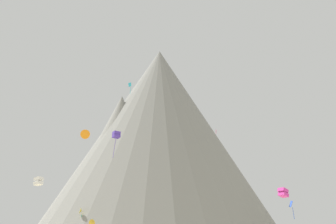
# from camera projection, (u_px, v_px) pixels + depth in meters

# --- Properties ---
(rock_massif) EXTENTS (94.43, 94.43, 62.59)m
(rock_massif) POSITION_uv_depth(u_px,v_px,m) (155.00, 151.00, 105.54)
(rock_massif) COLOR gray
(rock_massif) RESTS_ON ground_plane
(kite_yellow_low) EXTENTS (1.03, 1.39, 2.79)m
(kite_yellow_low) POSITION_uv_depth(u_px,v_px,m) (81.00, 211.00, 75.03)
(kite_yellow_low) COLOR yellow
(kite_gold_low) EXTENTS (1.09, 1.10, 1.26)m
(kite_gold_low) POSITION_uv_depth(u_px,v_px,m) (92.00, 223.00, 64.83)
(kite_gold_low) COLOR gold
(kite_orange_mid) EXTENTS (1.74, 1.14, 1.64)m
(kite_orange_mid) POSITION_uv_depth(u_px,v_px,m) (85.00, 134.00, 61.98)
(kite_orange_mid) COLOR orange
(kite_white_low) EXTENTS (1.38, 1.34, 1.29)m
(kite_white_low) POSITION_uv_depth(u_px,v_px,m) (38.00, 181.00, 54.28)
(kite_white_low) COLOR white
(kite_lime_mid) EXTENTS (1.32, 1.60, 4.24)m
(kite_lime_mid) POSITION_uv_depth(u_px,v_px,m) (149.00, 150.00, 88.68)
(kite_lime_mid) COLOR #8CD133
(kite_blue_low) EXTENTS (0.78, 0.48, 3.38)m
(kite_blue_low) POSITION_uv_depth(u_px,v_px,m) (292.00, 206.00, 67.64)
(kite_blue_low) COLOR blue
(kite_magenta_low) EXTENTS (1.60, 1.59, 1.35)m
(kite_magenta_low) POSITION_uv_depth(u_px,v_px,m) (283.00, 193.00, 51.45)
(kite_magenta_low) COLOR #D1339E
(kite_pink_high) EXTENTS (0.26, 0.88, 0.95)m
(kite_pink_high) POSITION_uv_depth(u_px,v_px,m) (216.00, 132.00, 79.91)
(kite_pink_high) COLOR pink
(kite_cyan_high) EXTENTS (0.84, 0.37, 3.20)m
(kite_cyan_high) POSITION_uv_depth(u_px,v_px,m) (130.00, 86.00, 89.79)
(kite_cyan_high) COLOR #33BCDB
(kite_indigo_mid) EXTENTS (1.92, 1.91, 5.57)m
(kite_indigo_mid) POSITION_uv_depth(u_px,v_px,m) (116.00, 135.00, 75.34)
(kite_indigo_mid) COLOR #5138B2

